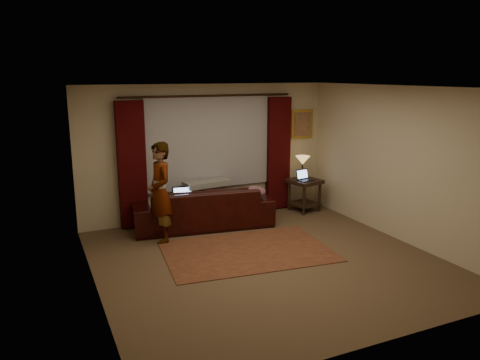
# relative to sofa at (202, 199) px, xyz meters

# --- Properties ---
(floor) EXTENTS (5.00, 5.00, 0.01)m
(floor) POSITION_rel_sofa_xyz_m (0.32, -1.96, -0.52)
(floor) COLOR brown
(floor) RESTS_ON ground
(ceiling) EXTENTS (5.00, 5.00, 0.02)m
(ceiling) POSITION_rel_sofa_xyz_m (0.32, -1.96, 2.09)
(ceiling) COLOR silver
(ceiling) RESTS_ON ground
(wall_back) EXTENTS (5.00, 0.02, 2.60)m
(wall_back) POSITION_rel_sofa_xyz_m (0.32, 0.54, 0.79)
(wall_back) COLOR beige
(wall_back) RESTS_ON ground
(wall_front) EXTENTS (5.00, 0.02, 2.60)m
(wall_front) POSITION_rel_sofa_xyz_m (0.32, -4.46, 0.79)
(wall_front) COLOR beige
(wall_front) RESTS_ON ground
(wall_left) EXTENTS (0.02, 5.00, 2.60)m
(wall_left) POSITION_rel_sofa_xyz_m (-2.18, -1.96, 0.79)
(wall_left) COLOR beige
(wall_left) RESTS_ON ground
(wall_right) EXTENTS (0.02, 5.00, 2.60)m
(wall_right) POSITION_rel_sofa_xyz_m (2.82, -1.96, 0.79)
(wall_right) COLOR beige
(wall_right) RESTS_ON ground
(sheer_curtain) EXTENTS (2.50, 0.05, 1.80)m
(sheer_curtain) POSITION_rel_sofa_xyz_m (0.32, 0.48, 0.99)
(sheer_curtain) COLOR #9C9CA4
(sheer_curtain) RESTS_ON wall_back
(drape_left) EXTENTS (0.50, 0.14, 2.30)m
(drape_left) POSITION_rel_sofa_xyz_m (-1.18, 0.43, 0.67)
(drape_left) COLOR #340506
(drape_left) RESTS_ON floor
(drape_right) EXTENTS (0.50, 0.14, 2.30)m
(drape_right) POSITION_rel_sofa_xyz_m (1.82, 0.43, 0.67)
(drape_right) COLOR #340506
(drape_right) RESTS_ON floor
(curtain_rod) EXTENTS (0.04, 0.04, 3.40)m
(curtain_rod) POSITION_rel_sofa_xyz_m (0.32, 0.43, 1.87)
(curtain_rod) COLOR black
(curtain_rod) RESTS_ON wall_back
(picture_frame) EXTENTS (0.50, 0.04, 0.60)m
(picture_frame) POSITION_rel_sofa_xyz_m (2.42, 0.51, 1.24)
(picture_frame) COLOR gold
(picture_frame) RESTS_ON wall_back
(sofa) EXTENTS (2.67, 1.43, 1.03)m
(sofa) POSITION_rel_sofa_xyz_m (0.00, 0.00, 0.00)
(sofa) COLOR black
(sofa) RESTS_ON floor
(throw_blanket) EXTENTS (0.93, 0.47, 0.10)m
(throw_blanket) POSITION_rel_sofa_xyz_m (0.18, 0.21, 0.52)
(throw_blanket) COLOR gray
(throw_blanket) RESTS_ON sofa
(clothing_pile) EXTENTS (0.60, 0.52, 0.22)m
(clothing_pile) POSITION_rel_sofa_xyz_m (0.88, -0.31, 0.11)
(clothing_pile) COLOR #7C4C5C
(clothing_pile) RESTS_ON sofa
(laptop_sofa) EXTENTS (0.41, 0.44, 0.26)m
(laptop_sofa) POSITION_rel_sofa_xyz_m (-0.38, -0.08, 0.13)
(laptop_sofa) COLOR black
(laptop_sofa) RESTS_ON sofa
(area_rug) EXTENTS (2.79, 2.01, 0.01)m
(area_rug) POSITION_rel_sofa_xyz_m (0.21, -1.51, -0.51)
(area_rug) COLOR brown
(area_rug) RESTS_ON floor
(end_table) EXTENTS (0.68, 0.68, 0.67)m
(end_table) POSITION_rel_sofa_xyz_m (2.26, 0.07, -0.18)
(end_table) COLOR black
(end_table) RESTS_ON floor
(tiffany_lamp) EXTENTS (0.33, 0.33, 0.47)m
(tiffany_lamp) POSITION_rel_sofa_xyz_m (2.27, 0.19, 0.39)
(tiffany_lamp) COLOR olive
(tiffany_lamp) RESTS_ON end_table
(laptop_table) EXTENTS (0.36, 0.38, 0.22)m
(laptop_table) POSITION_rel_sofa_xyz_m (2.22, -0.02, 0.26)
(laptop_table) COLOR black
(laptop_table) RESTS_ON end_table
(person) EXTENTS (0.54, 0.54, 1.70)m
(person) POSITION_rel_sofa_xyz_m (-0.91, -0.46, 0.34)
(person) COLOR gray
(person) RESTS_ON floor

